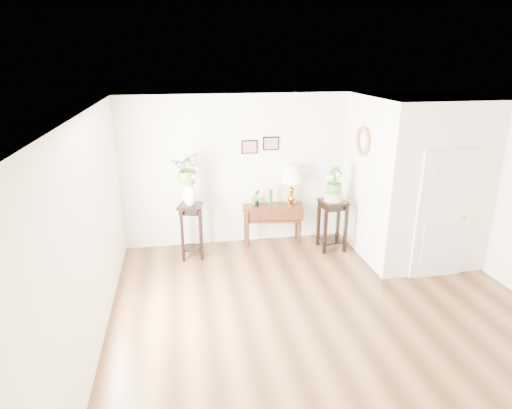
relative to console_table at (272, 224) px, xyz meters
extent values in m
cube|color=brown|center=(0.24, -2.57, -0.38)|extent=(6.00, 5.50, 0.02)
cube|color=white|center=(0.24, -2.57, 2.42)|extent=(6.00, 5.50, 0.02)
cube|color=silver|center=(0.24, 0.18, 1.02)|extent=(6.00, 0.02, 2.80)
cube|color=silver|center=(0.24, -5.32, 1.02)|extent=(6.00, 0.02, 2.80)
cube|color=silver|center=(-2.76, -2.57, 1.02)|extent=(0.02, 5.50, 2.80)
cube|color=silver|center=(2.34, -0.79, 1.02)|extent=(1.80, 1.95, 2.80)
cube|color=silver|center=(2.34, -1.79, 0.67)|extent=(0.90, 0.05, 2.10)
cube|color=black|center=(-0.41, 0.16, 1.47)|extent=(0.30, 0.02, 0.25)
cube|color=black|center=(-0.01, 0.16, 1.52)|extent=(0.30, 0.02, 0.25)
torus|color=tan|center=(1.40, -0.67, 1.67)|extent=(0.07, 0.51, 0.51)
cube|color=#3B1511|center=(0.00, 0.00, 0.00)|extent=(1.18, 0.54, 0.76)
cube|color=#B07C1C|center=(0.36, 0.00, 0.73)|extent=(0.57, 0.57, 0.75)
cylinder|color=#164220|center=(-0.04, 0.00, 0.55)|extent=(0.08, 0.08, 0.31)
imported|color=#458230|center=(-0.33, 0.00, 0.54)|extent=(0.20, 0.17, 0.32)
cube|color=black|center=(-1.55, -0.37, 0.12)|extent=(0.48, 0.48, 0.99)
imported|color=#458230|center=(-1.55, -0.37, 1.30)|extent=(0.62, 0.57, 0.57)
cube|color=black|center=(1.01, -0.49, 0.10)|extent=(0.50, 0.50, 0.95)
cylinder|color=tan|center=(1.01, -0.49, 0.65)|extent=(0.39, 0.39, 0.15)
imported|color=#458230|center=(1.01, -0.49, 0.94)|extent=(0.36, 0.36, 0.50)
camera|label=1|loc=(-1.67, -7.44, 3.04)|focal=30.00mm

